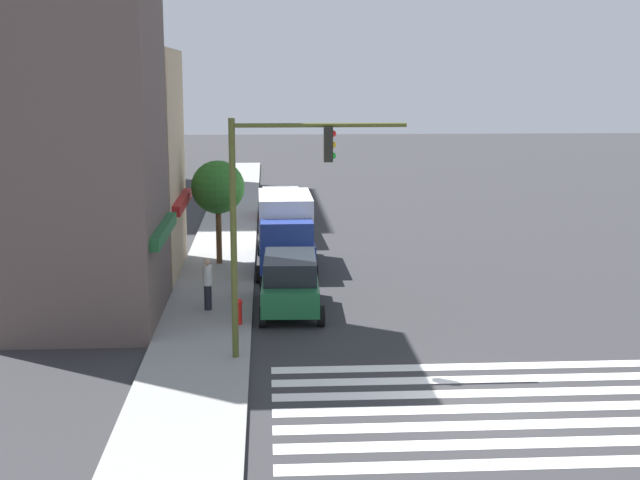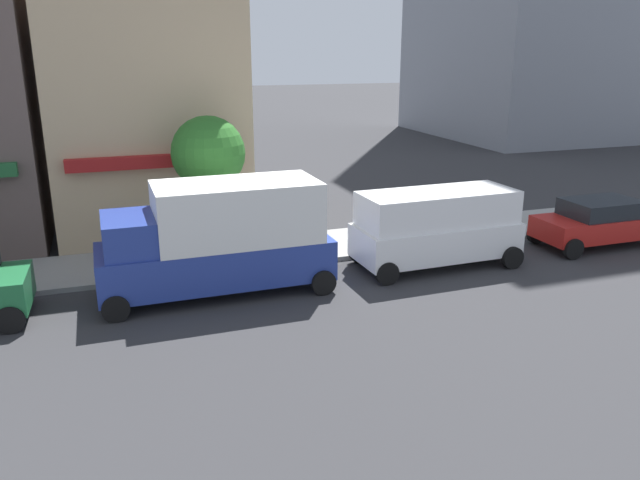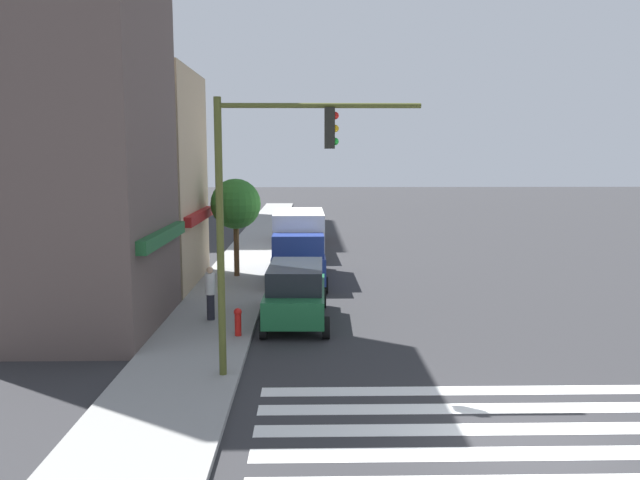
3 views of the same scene
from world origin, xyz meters
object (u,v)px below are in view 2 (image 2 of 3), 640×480
object	(u,v)px
sedan_red	(600,222)
street_tree	(208,154)
box_truck_blue	(218,237)
van_white	(437,225)

from	to	relation	value
sedan_red	street_tree	size ratio (longest dim) A/B	1.01
box_truck_blue	sedan_red	xyz separation A→B (m)	(12.85, 0.00, -0.75)
street_tree	box_truck_blue	bearing A→B (deg)	-95.79
sedan_red	street_tree	xyz separation A→B (m)	(-12.57, 2.80, 2.53)
sedan_red	street_tree	distance (m)	13.12
van_white	sedan_red	distance (m)	6.24
box_truck_blue	street_tree	distance (m)	3.33
van_white	box_truck_blue	bearing A→B (deg)	178.53
box_truck_blue	street_tree	xyz separation A→B (m)	(0.28, 2.80, 1.79)
van_white	sedan_red	world-z (taller)	van_white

